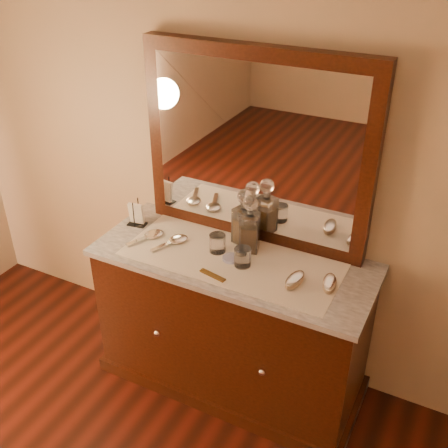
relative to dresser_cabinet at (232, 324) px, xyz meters
The scene contains 18 objects.
dresser_cabinet is the anchor object (origin of this frame).
dresser_plinth 0.37m from the dresser_cabinet, ahead, with size 1.46×0.59×0.08m, color black.
knob_left 0.42m from the dresser_cabinet, 136.47° to the right, with size 0.04×0.04×0.04m, color silver.
knob_right 0.42m from the dresser_cabinet, 43.53° to the right, with size 0.04×0.04×0.04m, color silver.
marble_top 0.42m from the dresser_cabinet, ahead, with size 1.44×0.59×0.03m, color silver.
mirror_frame 0.97m from the dresser_cabinet, 90.00° to the left, with size 1.20×0.08×1.00m, color black.
mirror_glass 0.96m from the dresser_cabinet, 90.00° to the left, with size 1.06×0.01×0.86m, color white.
lace_runner 0.44m from the dresser_cabinet, 90.00° to the right, with size 1.10×0.45×0.00m, color white.
pin_dish 0.45m from the dresser_cabinet, 85.25° to the right, with size 0.09×0.09×0.02m, color silver.
comb 0.49m from the dresser_cabinet, 94.72° to the right, with size 0.14×0.03×0.01m, color brown.
napkin_rack 0.80m from the dresser_cabinet, behind, with size 0.11×0.08×0.15m.
decanter_left 0.58m from the dresser_cabinet, 95.30° to the left, with size 0.12×0.12×0.31m.
decanter_right 0.58m from the dresser_cabinet, 66.80° to the left, with size 0.12×0.12×0.31m.
brush_near 0.59m from the dresser_cabinet, 10.83° to the right, with size 0.08×0.16×0.04m.
brush_far 0.69m from the dresser_cabinet, ahead, with size 0.09×0.15×0.04m.
hand_mirror_outer 0.66m from the dresser_cabinet, behind, with size 0.14×0.23×0.02m.
hand_mirror_inner 0.56m from the dresser_cabinet, behind, with size 0.13×0.23×0.02m.
tumblers 0.49m from the dresser_cabinet, 127.39° to the right, with size 0.25×0.14×0.10m.
Camera 1 is at (0.98, -0.06, 2.37)m, focal length 42.92 mm.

